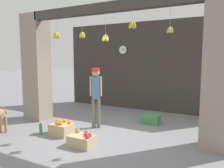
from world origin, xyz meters
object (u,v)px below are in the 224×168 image
shopkeeper (96,93)px  fruit_crate_apples (82,140)px  produce_box_green (150,119)px  water_bottle (41,129)px  fruit_crate_oranges (62,129)px  wall_clock (123,50)px

shopkeeper → fruit_crate_apples: (0.42, -1.30, -0.88)m
fruit_crate_apples → produce_box_green: bearing=70.9°
fruit_crate_apples → water_bottle: (-1.40, 0.14, 0.00)m
fruit_crate_oranges → fruit_crate_apples: fruit_crate_oranges is taller
shopkeeper → wall_clock: 3.03m
water_bottle → wall_clock: (0.55, 3.86, 2.17)m
fruit_crate_oranges → produce_box_green: size_ratio=0.99×
fruit_crate_oranges → fruit_crate_apples: size_ratio=0.93×
wall_clock → shopkeeper: bearing=-81.1°
water_bottle → shopkeeper: bearing=49.9°
shopkeeper → water_bottle: size_ratio=5.71×
shopkeeper → fruit_crate_oranges: (-0.48, -0.92, -0.85)m
shopkeeper → fruit_crate_oranges: 1.34m
shopkeeper → fruit_crate_oranges: size_ratio=3.23×
fruit_crate_apples → wall_clock: (-0.85, 4.00, 2.18)m
fruit_crate_oranges → wall_clock: wall_clock is taller
shopkeeper → water_bottle: 1.75m
produce_box_green → wall_clock: wall_clock is taller
shopkeeper → fruit_crate_oranges: shopkeeper is taller
wall_clock → fruit_crate_apples: bearing=-78.1°
shopkeeper → produce_box_green: bearing=-165.4°
fruit_crate_oranges → water_bottle: 0.55m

